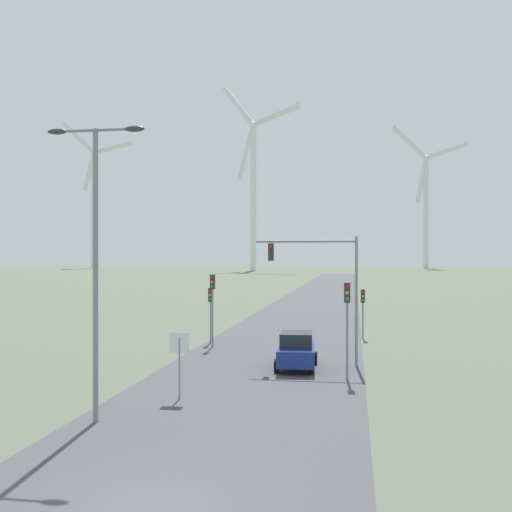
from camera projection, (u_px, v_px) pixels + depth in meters
ground_plane at (151, 507)px, 13.46m from camera, size 600.00×600.00×0.00m
road_surface at (309, 311)px, 60.82m from camera, size 10.00×240.00×0.01m
streetlamp at (95, 237)px, 20.22m from camera, size 3.47×0.32×9.99m
stop_sign_near at (179, 353)px, 23.48m from camera, size 0.81×0.07×2.61m
traffic_light_post_near_left at (211, 302)px, 38.50m from camera, size 0.28×0.34×3.55m
traffic_light_post_near_right at (347, 309)px, 27.15m from camera, size 0.28×0.33×4.41m
traffic_light_post_mid_left at (213, 294)px, 36.83m from camera, size 0.28×0.34×4.46m
traffic_light_post_mid_right at (363, 302)px, 40.53m from camera, size 0.28×0.34×3.33m
traffic_light_mast_overhead at (322, 273)px, 30.68m from camera, size 5.24×0.35×6.62m
car_approaching at (296, 350)px, 29.82m from camera, size 2.06×4.21×1.83m
wind_turbine_far_left at (94, 198)px, 260.10m from camera, size 26.90×14.04×62.79m
wind_turbine_left at (253, 182)px, 216.53m from camera, size 30.96×16.70×68.86m
wind_turbine_center at (426, 200)px, 249.86m from camera, size 32.23×10.60×59.65m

